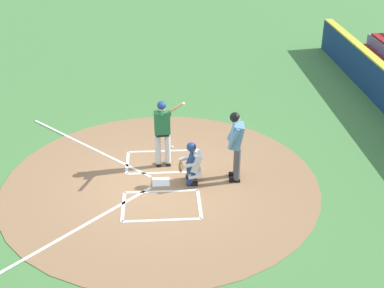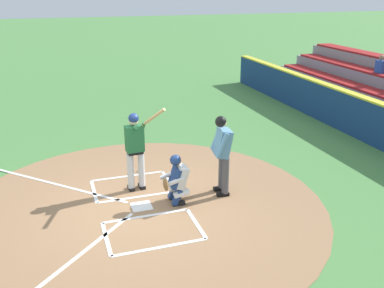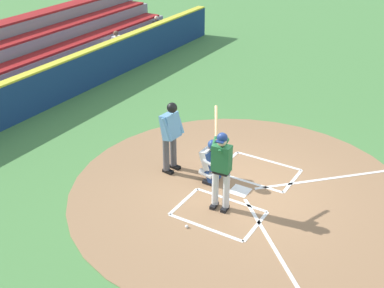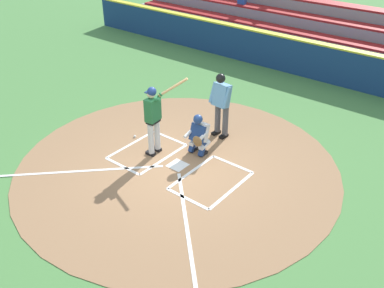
{
  "view_description": "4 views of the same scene",
  "coord_description": "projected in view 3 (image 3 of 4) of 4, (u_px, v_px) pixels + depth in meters",
  "views": [
    {
      "loc": [
        -11.29,
        -0.07,
        6.99
      ],
      "look_at": [
        -0.42,
        -0.76,
        1.3
      ],
      "focal_mm": 48.63,
      "sensor_mm": 36.0,
      "label": 1
    },
    {
      "loc": [
        -8.22,
        1.57,
        4.53
      ],
      "look_at": [
        0.16,
        -1.21,
        1.26
      ],
      "focal_mm": 40.28,
      "sensor_mm": 36.0,
      "label": 2
    },
    {
      "loc": [
        9.15,
        4.24,
        6.56
      ],
      "look_at": [
        -0.11,
        -1.39,
        0.83
      ],
      "focal_mm": 47.58,
      "sensor_mm": 36.0,
      "label": 3
    },
    {
      "loc": [
        -5.94,
        6.84,
        6.06
      ],
      "look_at": [
        -0.57,
        0.14,
        0.91
      ],
      "focal_mm": 40.64,
      "sensor_mm": 36.0,
      "label": 4
    }
  ],
  "objects": [
    {
      "name": "ground_plane",
      "position": [
        240.0,
        191.0,
        11.93
      ],
      "size": [
        120.0,
        120.0,
        0.0
      ],
      "primitive_type": "plane",
      "color": "#4C8442"
    },
    {
      "name": "dirt_circle",
      "position": [
        240.0,
        191.0,
        11.93
      ],
      "size": [
        8.0,
        8.0,
        0.01
      ],
      "primitive_type": "cylinder",
      "color": "#99704C",
      "rests_on": "ground"
    },
    {
      "name": "home_plate_and_chalk",
      "position": [
        275.0,
        202.0,
        11.52
      ],
      "size": [
        7.93,
        4.91,
        0.01
      ],
      "color": "white",
      "rests_on": "dirt_circle"
    },
    {
      "name": "batter",
      "position": [
        221.0,
        165.0,
        10.82
      ],
      "size": [
        0.9,
        0.78,
        2.13
      ],
      "color": "silver",
      "rests_on": "ground"
    },
    {
      "name": "catcher",
      "position": [
        212.0,
        160.0,
        12.05
      ],
      "size": [
        0.59,
        0.6,
        1.13
      ],
      "color": "black",
      "rests_on": "ground"
    },
    {
      "name": "plate_umpire",
      "position": [
        171.0,
        132.0,
        12.25
      ],
      "size": [
        0.6,
        0.45,
        1.86
      ],
      "color": "#4C4C51",
      "rests_on": "ground"
    },
    {
      "name": "baseball",
      "position": [
        187.0,
        227.0,
        10.67
      ],
      "size": [
        0.07,
        0.07,
        0.07
      ],
      "primitive_type": "sphere",
      "color": "white",
      "rests_on": "ground"
    },
    {
      "name": "backstop_wall",
      "position": [
        14.0,
        101.0,
        15.07
      ],
      "size": [
        22.0,
        0.36,
        1.31
      ],
      "color": "navy",
      "rests_on": "ground"
    }
  ]
}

